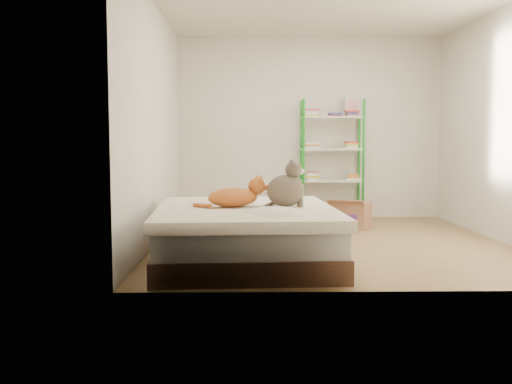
{
  "coord_description": "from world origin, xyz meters",
  "views": [
    {
      "loc": [
        -0.92,
        -6.21,
        1.1
      ],
      "look_at": [
        -0.83,
        -0.72,
        0.62
      ],
      "focal_mm": 40.0,
      "sensor_mm": 36.0,
      "label": 1
    }
  ],
  "objects_px": {
    "shelf_unit": "(332,162)",
    "white_bin": "(255,205)",
    "orange_cat": "(233,195)",
    "grey_cat": "(286,184)",
    "cardboard_box": "(350,215)",
    "bed": "(246,234)"
  },
  "relations": [
    {
      "from": "bed",
      "to": "orange_cat",
      "type": "bearing_deg",
      "value": 179.58
    },
    {
      "from": "grey_cat",
      "to": "cardboard_box",
      "type": "height_order",
      "value": "grey_cat"
    },
    {
      "from": "bed",
      "to": "orange_cat",
      "type": "relative_size",
      "value": 3.75
    },
    {
      "from": "orange_cat",
      "to": "cardboard_box",
      "type": "relative_size",
      "value": 0.89
    },
    {
      "from": "orange_cat",
      "to": "grey_cat",
      "type": "relative_size",
      "value": 1.3
    },
    {
      "from": "orange_cat",
      "to": "cardboard_box",
      "type": "distance_m",
      "value": 2.57
    },
    {
      "from": "grey_cat",
      "to": "cardboard_box",
      "type": "bearing_deg",
      "value": -27.22
    },
    {
      "from": "bed",
      "to": "cardboard_box",
      "type": "distance_m",
      "value": 2.47
    },
    {
      "from": "orange_cat",
      "to": "grey_cat",
      "type": "distance_m",
      "value": 0.5
    },
    {
      "from": "shelf_unit",
      "to": "white_bin",
      "type": "bearing_deg",
      "value": -178.38
    },
    {
      "from": "grey_cat",
      "to": "orange_cat",
      "type": "bearing_deg",
      "value": 90.74
    },
    {
      "from": "bed",
      "to": "orange_cat",
      "type": "xyz_separation_m",
      "value": [
        -0.12,
        -0.0,
        0.37
      ]
    },
    {
      "from": "shelf_unit",
      "to": "white_bin",
      "type": "distance_m",
      "value": 1.26
    },
    {
      "from": "grey_cat",
      "to": "shelf_unit",
      "type": "distance_m",
      "value": 3.02
    },
    {
      "from": "orange_cat",
      "to": "shelf_unit",
      "type": "relative_size",
      "value": 0.32
    },
    {
      "from": "cardboard_box",
      "to": "bed",
      "type": "bearing_deg",
      "value": -96.13
    },
    {
      "from": "cardboard_box",
      "to": "white_bin",
      "type": "relative_size",
      "value": 1.41
    },
    {
      "from": "orange_cat",
      "to": "white_bin",
      "type": "distance_m",
      "value": 2.92
    },
    {
      "from": "orange_cat",
      "to": "grey_cat",
      "type": "xyz_separation_m",
      "value": [
        0.49,
        0.02,
        0.1
      ]
    },
    {
      "from": "shelf_unit",
      "to": "cardboard_box",
      "type": "xyz_separation_m",
      "value": [
        0.11,
        -0.84,
        -0.66
      ]
    },
    {
      "from": "grey_cat",
      "to": "bed",
      "type": "bearing_deg",
      "value": 90.82
    },
    {
      "from": "white_bin",
      "to": "shelf_unit",
      "type": "bearing_deg",
      "value": 1.62
    }
  ]
}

